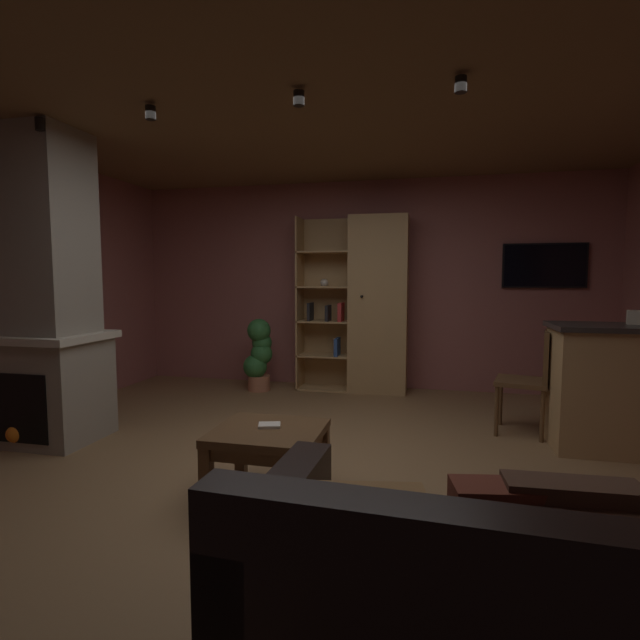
{
  "coord_description": "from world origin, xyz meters",
  "views": [
    {
      "loc": [
        0.81,
        -3.15,
        1.37
      ],
      "look_at": [
        0.0,
        0.4,
        1.05
      ],
      "focal_mm": 26.88,
      "sensor_mm": 36.0,
      "label": 1
    }
  ],
  "objects_px": {
    "stone_fireplace": "(39,304)",
    "coffee_table": "(268,442)",
    "tissue_box": "(636,317)",
    "leather_couch": "(490,634)",
    "dining_chair": "(532,375)",
    "bookshelf_cabinet": "(371,306)",
    "potted_floor_plant": "(259,354)",
    "wall_mounted_tv": "(544,266)",
    "table_book_0": "(269,425)"
  },
  "relations": [
    {
      "from": "stone_fireplace",
      "to": "coffee_table",
      "type": "bearing_deg",
      "value": -15.42
    },
    {
      "from": "tissue_box",
      "to": "leather_couch",
      "type": "height_order",
      "value": "tissue_box"
    },
    {
      "from": "dining_chair",
      "to": "tissue_box",
      "type": "bearing_deg",
      "value": -15.54
    },
    {
      "from": "bookshelf_cabinet",
      "to": "dining_chair",
      "type": "relative_size",
      "value": 2.28
    },
    {
      "from": "potted_floor_plant",
      "to": "coffee_table",
      "type": "bearing_deg",
      "value": -68.7
    },
    {
      "from": "coffee_table",
      "to": "stone_fireplace",
      "type": "bearing_deg",
      "value": 164.58
    },
    {
      "from": "stone_fireplace",
      "to": "potted_floor_plant",
      "type": "height_order",
      "value": "stone_fireplace"
    },
    {
      "from": "coffee_table",
      "to": "wall_mounted_tv",
      "type": "bearing_deg",
      "value": 54.97
    },
    {
      "from": "tissue_box",
      "to": "table_book_0",
      "type": "bearing_deg",
      "value": -150.77
    },
    {
      "from": "potted_floor_plant",
      "to": "table_book_0",
      "type": "bearing_deg",
      "value": -68.53
    },
    {
      "from": "potted_floor_plant",
      "to": "wall_mounted_tv",
      "type": "bearing_deg",
      "value": 8.44
    },
    {
      "from": "wall_mounted_tv",
      "to": "table_book_0",
      "type": "bearing_deg",
      "value": -125.4
    },
    {
      "from": "bookshelf_cabinet",
      "to": "potted_floor_plant",
      "type": "bearing_deg",
      "value": -168.25
    },
    {
      "from": "table_book_0",
      "to": "dining_chair",
      "type": "xyz_separation_m",
      "value": [
        1.85,
        1.63,
        0.08
      ]
    },
    {
      "from": "tissue_box",
      "to": "coffee_table",
      "type": "xyz_separation_m",
      "value": [
        -2.55,
        -1.47,
        -0.71
      ]
    },
    {
      "from": "stone_fireplace",
      "to": "bookshelf_cabinet",
      "type": "relative_size",
      "value": 1.22
    },
    {
      "from": "tissue_box",
      "to": "coffee_table",
      "type": "relative_size",
      "value": 0.18
    },
    {
      "from": "tissue_box",
      "to": "dining_chair",
      "type": "bearing_deg",
      "value": 164.46
    },
    {
      "from": "tissue_box",
      "to": "wall_mounted_tv",
      "type": "relative_size",
      "value": 0.13
    },
    {
      "from": "leather_couch",
      "to": "potted_floor_plant",
      "type": "xyz_separation_m",
      "value": [
        -2.21,
        4.03,
        0.14
      ]
    },
    {
      "from": "bookshelf_cabinet",
      "to": "potted_floor_plant",
      "type": "height_order",
      "value": "bookshelf_cabinet"
    },
    {
      "from": "leather_couch",
      "to": "dining_chair",
      "type": "height_order",
      "value": "dining_chair"
    },
    {
      "from": "leather_couch",
      "to": "wall_mounted_tv",
      "type": "xyz_separation_m",
      "value": [
        1.07,
        4.51,
        1.2
      ]
    },
    {
      "from": "stone_fireplace",
      "to": "dining_chair",
      "type": "relative_size",
      "value": 2.79
    },
    {
      "from": "table_book_0",
      "to": "potted_floor_plant",
      "type": "distance_m",
      "value": 2.86
    },
    {
      "from": "dining_chair",
      "to": "wall_mounted_tv",
      "type": "relative_size",
      "value": 1.02
    },
    {
      "from": "stone_fireplace",
      "to": "leather_couch",
      "type": "xyz_separation_m",
      "value": [
        3.37,
        -1.94,
        -0.85
      ]
    },
    {
      "from": "stone_fireplace",
      "to": "wall_mounted_tv",
      "type": "xyz_separation_m",
      "value": [
        4.45,
        2.57,
        0.36
      ]
    },
    {
      "from": "coffee_table",
      "to": "dining_chair",
      "type": "relative_size",
      "value": 0.72
    },
    {
      "from": "table_book_0",
      "to": "potted_floor_plant",
      "type": "height_order",
      "value": "potted_floor_plant"
    },
    {
      "from": "tissue_box",
      "to": "coffee_table",
      "type": "bearing_deg",
      "value": -150.09
    },
    {
      "from": "bookshelf_cabinet",
      "to": "tissue_box",
      "type": "height_order",
      "value": "bookshelf_cabinet"
    },
    {
      "from": "stone_fireplace",
      "to": "table_book_0",
      "type": "distance_m",
      "value": 2.39
    },
    {
      "from": "bookshelf_cabinet",
      "to": "dining_chair",
      "type": "bearing_deg",
      "value": -40.02
    },
    {
      "from": "leather_couch",
      "to": "table_book_0",
      "type": "height_order",
      "value": "leather_couch"
    },
    {
      "from": "leather_couch",
      "to": "table_book_0",
      "type": "xyz_separation_m",
      "value": [
        -1.16,
        1.37,
        0.14
      ]
    },
    {
      "from": "stone_fireplace",
      "to": "potted_floor_plant",
      "type": "bearing_deg",
      "value": 60.81
    },
    {
      "from": "table_book_0",
      "to": "wall_mounted_tv",
      "type": "bearing_deg",
      "value": 54.6
    },
    {
      "from": "stone_fireplace",
      "to": "leather_couch",
      "type": "bearing_deg",
      "value": -29.91
    },
    {
      "from": "leather_couch",
      "to": "coffee_table",
      "type": "xyz_separation_m",
      "value": [
        -1.16,
        1.33,
        0.04
      ]
    },
    {
      "from": "leather_couch",
      "to": "table_book_0",
      "type": "bearing_deg",
      "value": 130.39
    },
    {
      "from": "table_book_0",
      "to": "wall_mounted_tv",
      "type": "xyz_separation_m",
      "value": [
        2.24,
        3.15,
        1.06
      ]
    },
    {
      "from": "stone_fireplace",
      "to": "tissue_box",
      "type": "bearing_deg",
      "value": 10.16
    },
    {
      "from": "coffee_table",
      "to": "potted_floor_plant",
      "type": "height_order",
      "value": "potted_floor_plant"
    },
    {
      "from": "leather_couch",
      "to": "dining_chair",
      "type": "bearing_deg",
      "value": 77.14
    },
    {
      "from": "coffee_table",
      "to": "dining_chair",
      "type": "distance_m",
      "value": 2.49
    },
    {
      "from": "tissue_box",
      "to": "wall_mounted_tv",
      "type": "height_order",
      "value": "wall_mounted_tv"
    },
    {
      "from": "tissue_box",
      "to": "wall_mounted_tv",
      "type": "bearing_deg",
      "value": 100.43
    },
    {
      "from": "dining_chair",
      "to": "coffee_table",
      "type": "bearing_deg",
      "value": -137.9
    },
    {
      "from": "leather_couch",
      "to": "coffee_table",
      "type": "relative_size",
      "value": 2.34
    }
  ]
}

